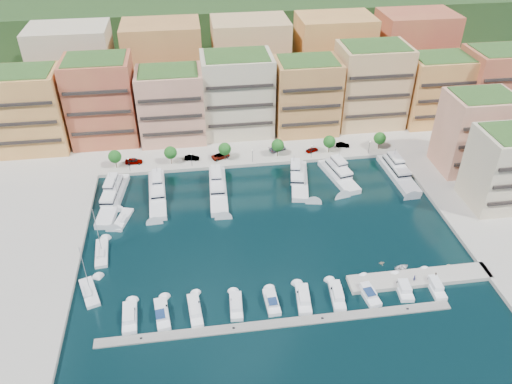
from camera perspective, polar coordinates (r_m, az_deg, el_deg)
The scene contains 62 objects.
ground at distance 124.87m, azimuth 1.51°, elevation -4.28°, with size 400.00×400.00×0.00m, color black.
north_quay at distance 176.92m, azimuth -1.75°, elevation 8.32°, with size 220.00×64.00×2.00m, color #9E998E.
west_quay at distance 126.06m, azimuth -27.21°, elevation -8.55°, with size 34.00×76.00×2.00m, color #9E998E.
hillside at distance 220.78m, azimuth -3.22°, elevation 13.79°, with size 240.00×40.00×58.00m, color #1B3214.
south_pontoon at distance 103.25m, azimuth 2.57°, elevation -14.85°, with size 72.00×2.20×0.35m, color gray.
finger_pier at distance 117.35m, azimuth 18.14°, elevation -9.48°, with size 32.00×5.00×2.00m, color #9E998E.
apartment_0 at distance 167.01m, azimuth -24.70°, elevation 8.46°, with size 22.00×16.50×24.80m.
apartment_1 at distance 163.30m, azimuth -17.19°, elevation 9.96°, with size 20.00×16.50×26.80m.
apartment_2 at distance 160.12m, azimuth -9.65°, elevation 9.76°, with size 20.00×15.50×22.80m.
apartment_3 at distance 161.88m, azimuth -2.14°, elevation 11.10°, with size 22.00×16.50×25.80m.
apartment_4 at distance 163.96m, azimuth 5.75°, elevation 10.88°, with size 20.00×15.50×23.80m.
apartment_5 at distance 171.40m, azimuth 12.96°, elevation 11.80°, with size 22.00×16.50×26.80m.
apartment_6 at distance 179.22m, azimuth 19.83°, elevation 10.94°, with size 20.00×15.50×22.80m.
apartment_7 at distance 187.19m, azimuth 25.72°, elevation 10.87°, with size 22.00×16.50×24.80m.
apartment_east_a at distance 154.79m, azimuth 23.72°, elevation 6.29°, with size 18.00×14.50×22.80m.
apartment_east_b at distance 142.31m, azimuth 26.93°, elevation 2.42°, with size 18.00×14.50×20.80m.
backblock_0 at distance 184.82m, azimuth -19.95°, elevation 12.87°, with size 26.00×18.00×30.00m, color beige.
backblock_1 at distance 181.01m, azimuth -10.42°, elevation 13.92°, with size 26.00×18.00×30.00m, color tan.
backblock_2 at distance 182.12m, azimuth -0.67°, elevation 14.60°, with size 26.00×18.00×30.00m, color tan.
backblock_3 at distance 188.08m, azimuth 8.75°, elevation 14.88°, with size 26.00×18.00×30.00m, color #E3A353.
backblock_4 at distance 198.44m, azimuth 17.39°, elevation 14.79°, with size 26.00×18.00×30.00m, color #B86A3D.
tree_0 at distance 150.55m, azimuth -15.84°, elevation 3.92°, with size 3.80×3.80×5.65m.
tree_1 at distance 148.92m, azimuth -9.75°, elevation 4.45°, with size 3.80×3.80×5.65m.
tree_2 at distance 149.00m, azimuth -3.59°, elevation 4.93°, with size 3.80×3.80×5.65m.
tree_3 at distance 150.79m, azimuth 2.50°, elevation 5.36°, with size 3.80×3.80×5.65m.
tree_4 at distance 154.22m, azimuth 8.39°, elevation 5.71°, with size 3.80×3.80×5.65m.
tree_5 at distance 159.20m, azimuth 13.97°, elevation 5.99°, with size 3.80×3.80×5.65m.
lamppost_0 at distance 148.46m, azimuth -14.34°, elevation 3.30°, with size 0.30×0.30×4.20m.
lamppost_1 at distance 147.22m, azimuth -7.39°, elevation 3.88°, with size 0.30×0.30×4.20m.
lamppost_2 at distance 148.16m, azimuth -0.41°, elevation 4.41°, with size 0.30×0.30×4.20m.
lamppost_3 at distance 151.26m, azimuth 6.38°, elevation 4.86°, with size 0.30×0.30×4.20m.
lamppost_4 at distance 156.38m, azimuth 12.83°, elevation 5.23°, with size 0.30×0.30×4.20m.
yacht_0 at distance 139.50m, azimuth -16.01°, elevation -0.50°, with size 7.17×23.93×7.30m.
yacht_1 at distance 138.64m, azimuth -11.22°, elevation -0.02°, with size 5.40×22.29×7.30m.
yacht_2 at distance 138.17m, azimuth -4.38°, elevation 0.55°, with size 5.41×22.56×7.30m.
yacht_4 at distance 142.17m, azimuth 4.93°, elevation 1.55°, with size 8.02×19.81×7.30m.
yacht_5 at distance 145.50m, azimuth 9.37°, elevation 2.08°, with size 8.30×18.39×7.30m.
yacht_6 at distance 150.18m, azimuth 15.84°, elevation 2.25°, with size 5.87×20.90×7.30m.
cruiser_0 at distance 106.64m, azimuth -14.24°, elevation -13.72°, with size 3.30×8.33×2.55m.
cruiser_1 at distance 105.85m, azimuth -10.68°, elevation -13.54°, with size 3.63×8.68×2.66m.
cruiser_2 at distance 105.50m, azimuth -6.98°, elevation -13.29°, with size 3.17×8.98×2.55m.
cruiser_3 at distance 105.64m, azimuth -2.28°, elevation -12.90°, with size 2.96×7.62×2.55m.
cruiser_4 at distance 106.29m, azimuth 1.81°, elevation -12.48°, with size 2.88×7.17×2.66m.
cruiser_5 at distance 107.36m, azimuth 5.44°, elevation -12.07°, with size 3.60×8.60×2.55m.
cruiser_6 at distance 108.95m, azimuth 9.24°, elevation -11.59°, with size 3.37×8.67×2.55m.
cruiser_7 at distance 110.78m, azimuth 12.62°, elevation -11.11°, with size 3.83×8.66×2.66m.
cruiser_8 at distance 113.51m, azimuth 16.47°, elevation -10.52°, with size 3.46×7.60×2.55m.
cruiser_9 at distance 116.27m, azimuth 19.68°, elevation -9.99°, with size 2.86×8.79×2.55m.
sailboat_2 at distance 131.76m, azimuth -15.01°, elevation -3.11°, with size 5.18×9.42×13.20m.
sailboat_1 at distance 122.92m, azimuth -17.22°, elevation -6.72°, with size 3.64×10.08×13.20m.
sailboat_0 at distance 114.09m, azimuth -18.50°, elevation -10.89°, with size 5.57×9.38×13.20m.
tender_1 at distance 118.58m, azimuth 14.16°, elevation -7.85°, with size 1.18×1.37×0.72m, color #C6B598.
tender_3 at distance 122.50m, azimuth 21.17°, elevation -7.82°, with size 1.27×1.47×0.77m, color beige.
tender_2 at distance 118.59m, azimuth 16.35°, elevation -8.29°, with size 2.46×3.44×0.71m, color silver.
car_0 at distance 152.70m, azimuth -13.79°, elevation 3.46°, with size 2.02×5.03×1.71m, color gray.
car_1 at distance 151.45m, azimuth -7.35°, elevation 3.91°, with size 1.53×4.39×1.45m, color gray.
car_2 at distance 151.43m, azimuth -4.05°, elevation 4.15°, with size 2.63×5.70×1.58m, color gray.
car_3 at distance 155.09m, azimuth 2.47°, elevation 5.01°, with size 2.31×5.68×1.65m, color gray.
car_4 at distance 155.43m, azimuth 6.42°, elevation 4.82°, with size 1.60×3.98×1.36m, color gray.
car_5 at distance 159.41m, azimuth 9.87°, elevation 5.32°, with size 1.46×4.20×1.38m, color gray.
person_0 at distance 114.69m, azimuth 17.65°, elevation -9.35°, with size 0.59×0.39×1.61m, color navy.
person_1 at distance 116.73m, azimuth 19.80°, elevation -8.95°, with size 0.79×0.62×1.64m, color #4E3C2E.
Camera 1 is at (-16.76, -95.69, 78.46)m, focal length 35.00 mm.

